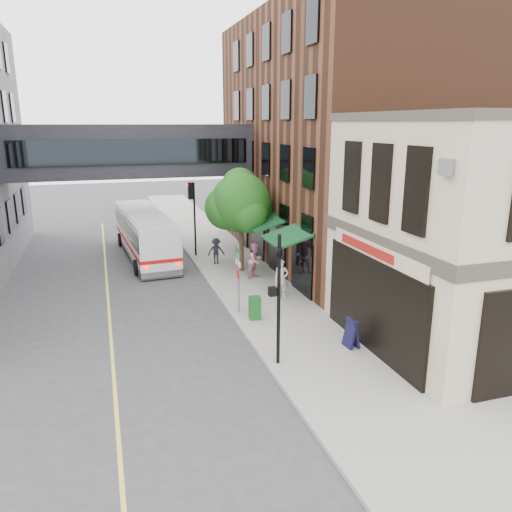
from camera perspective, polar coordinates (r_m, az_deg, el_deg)
ground at (r=15.77m, az=3.65°, el=-15.92°), size 120.00×120.00×0.00m
sidewalk_main at (r=28.64m, az=-2.61°, el=-1.27°), size 4.00×60.00×0.15m
corner_building at (r=20.54m, az=25.80°, el=2.60°), size 10.19×8.12×8.45m
brick_building at (r=31.39m, az=11.32°, el=12.70°), size 13.76×18.00×14.00m
skyway_bridge at (r=30.70m, az=-13.99°, el=11.60°), size 14.00×3.18×3.00m
traffic_signal_near at (r=16.36m, az=2.52°, el=-3.23°), size 0.44×0.22×4.60m
traffic_signal_far at (r=30.43m, az=-7.33°, el=5.89°), size 0.53×0.28×4.50m
street_sign_pole at (r=21.23m, az=-2.03°, el=-1.88°), size 0.08×0.75×3.00m
street_tree at (r=27.11m, az=-1.88°, el=6.12°), size 3.80×3.20×5.60m
lane_marking at (r=24.00m, az=-16.51°, el=-5.34°), size 0.12×40.00×0.01m
bus at (r=31.48m, az=-12.59°, el=2.65°), size 3.11×10.48×2.78m
pedestrian_a at (r=23.15m, az=2.91°, el=-2.65°), size 0.69×0.46×1.86m
pedestrian_b at (r=26.15m, az=-0.10°, el=-0.50°), size 1.18×1.12×1.91m
pedestrian_c at (r=28.91m, az=-4.58°, el=0.57°), size 1.01×0.62×1.53m
newspaper_box at (r=20.86m, az=-0.13°, el=-5.95°), size 0.55×0.50×0.97m
sandwich_board at (r=18.68m, az=10.85°, el=-8.62°), size 0.43×0.64×1.09m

